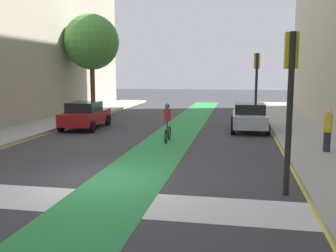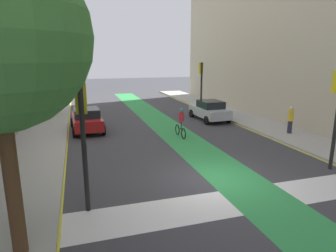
{
  "view_description": "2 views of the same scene",
  "coord_description": "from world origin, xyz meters",
  "views": [
    {
      "loc": [
        4.1,
        -10.86,
        3.33
      ],
      "look_at": [
        1.34,
        3.91,
        1.16
      ],
      "focal_mm": 40.38,
      "sensor_mm": 36.0,
      "label": 1
    },
    {
      "loc": [
        -5.2,
        -10.22,
        4.91
      ],
      "look_at": [
        -0.51,
        4.93,
        1.17
      ],
      "focal_mm": 31.4,
      "sensor_mm": 36.0,
      "label": 2
    }
  ],
  "objects": [
    {
      "name": "traffic_signal_near_left",
      "position": [
        -5.12,
        -0.97,
        2.91
      ],
      "size": [
        0.35,
        0.52,
        4.15
      ],
      "color": "black",
      "rests_on": "ground_plane"
    },
    {
      "name": "car_red_left_far",
      "position": [
        -4.72,
        9.91,
        0.8
      ],
      "size": [
        2.18,
        4.28,
        1.57
      ],
      "color": "#A51919",
      "rests_on": "ground_plane"
    },
    {
      "name": "cyclist_in_lane",
      "position": [
        0.83,
        6.53,
        0.97
      ],
      "size": [
        0.32,
        1.73,
        1.86
      ],
      "color": "black",
      "rests_on": "ground_plane"
    },
    {
      "name": "ground_plane",
      "position": [
        0.0,
        0.0,
        0.0
      ],
      "size": [
        120.0,
        120.0,
        0.0
      ],
      "primitive_type": "plane",
      "color": "#38383D"
    },
    {
      "name": "curb_stripe_right",
      "position": [
        6.0,
        0.0,
        0.01
      ],
      "size": [
        0.16,
        60.0,
        0.01
      ],
      "primitive_type": "cube",
      "color": "yellow",
      "rests_on": "ground_plane"
    },
    {
      "name": "curb_stripe_left",
      "position": [
        -6.0,
        0.0,
        0.01
      ],
      "size": [
        0.16,
        60.0,
        0.01
      ],
      "primitive_type": "cube",
      "color": "yellow",
      "rests_on": "ground_plane"
    },
    {
      "name": "car_silver_right_far",
      "position": [
        4.73,
        10.72,
        0.8
      ],
      "size": [
        2.08,
        4.23,
        1.57
      ],
      "color": "#B2B7BF",
      "rests_on": "ground_plane"
    },
    {
      "name": "traffic_signal_far_right",
      "position": [
        5.18,
        13.59,
        3.11
      ],
      "size": [
        0.35,
        0.52,
        4.45
      ],
      "color": "black",
      "rests_on": "ground_plane"
    },
    {
      "name": "street_tree_far",
      "position": [
        -7.2,
        17.38,
        5.57
      ],
      "size": [
        4.26,
        4.26,
        7.57
      ],
      "color": "brown",
      "rests_on": "sidewalk_left"
    },
    {
      "name": "pedestrian_sidewalk_right_a",
      "position": [
        7.63,
        4.89,
        1.03
      ],
      "size": [
        0.34,
        0.34,
        1.73
      ],
      "color": "#262638",
      "rests_on": "sidewalk_right"
    },
    {
      "name": "sidewalk_left",
      "position": [
        -7.5,
        0.0,
        0.07
      ],
      "size": [
        3.0,
        60.0,
        0.15
      ],
      "primitive_type": "cube",
      "color": "#9E9E99",
      "rests_on": "ground_plane"
    },
    {
      "name": "crosswalk_band",
      "position": [
        0.0,
        -2.0,
        0.0
      ],
      "size": [
        12.0,
        1.8,
        0.01
      ],
      "primitive_type": "cube",
      "color": "silver",
      "rests_on": "ground_plane"
    },
    {
      "name": "bike_lane_paint",
      "position": [
        0.8,
        0.0,
        0.0
      ],
      "size": [
        2.4,
        60.0,
        0.01
      ],
      "primitive_type": "cube",
      "color": "#2D8C47",
      "rests_on": "ground_plane"
    }
  ]
}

